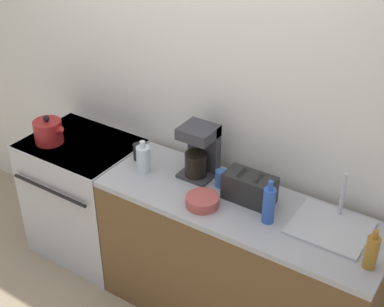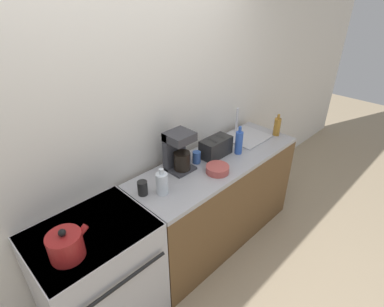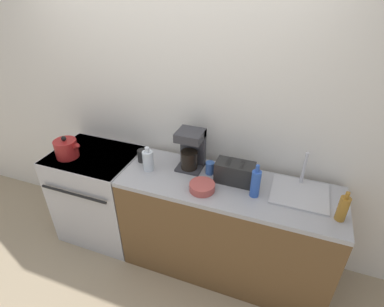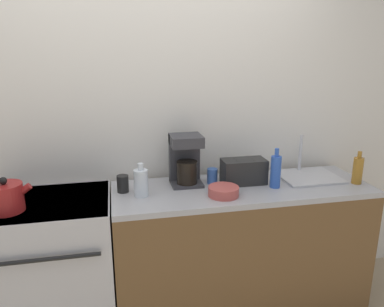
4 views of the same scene
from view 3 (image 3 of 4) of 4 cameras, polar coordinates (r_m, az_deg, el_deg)
name	(u,v)px [view 3 (image 3 of 4)]	position (r m, az deg, el deg)	size (l,w,h in m)	color
ground_plane	(149,270)	(2.95, -8.19, -21.08)	(12.00, 12.00, 0.00)	tan
wall_back	(173,111)	(2.60, -3.65, 8.11)	(8.00, 0.05, 2.60)	silver
stove	(101,194)	(3.07, -16.98, -7.38)	(0.77, 0.64, 0.93)	#B7B7BC
counter_block	(225,229)	(2.63, 6.33, -14.01)	(1.72, 0.58, 0.93)	brown
kettle	(66,149)	(2.82, -22.80, 0.88)	(0.24, 0.19, 0.20)	maroon
toaster	(235,172)	(2.32, 8.13, -3.57)	(0.30, 0.15, 0.17)	black
coffee_maker	(191,149)	(2.42, -0.17, 0.93)	(0.21, 0.20, 0.34)	#333338
sink_tray	(300,192)	(2.35, 19.84, -6.90)	(0.41, 0.36, 0.28)	#B7B7BC
bottle_clear	(148,160)	(2.46, -8.38, -1.30)	(0.09, 0.09, 0.21)	silver
bottle_blue	(256,183)	(2.19, 12.01, -5.56)	(0.07, 0.07, 0.26)	#2D56B7
bottle_amber	(343,208)	(2.19, 26.79, -9.30)	(0.07, 0.07, 0.22)	#9E6B23
cup_black	(142,156)	(2.59, -9.52, -0.42)	(0.07, 0.07, 0.11)	black
cup_blue	(210,168)	(2.41, 3.43, -2.75)	(0.07, 0.07, 0.10)	#3860B2
bowl	(202,187)	(2.24, 1.93, -6.38)	(0.19, 0.19, 0.06)	#B24C47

